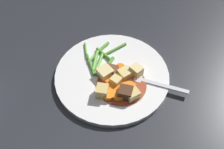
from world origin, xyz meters
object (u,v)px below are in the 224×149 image
at_px(potato_chunk_3, 105,72).
at_px(potato_chunk_5, 116,81).
at_px(potato_chunk_4, 131,96).
at_px(dinner_plate, 112,76).
at_px(carrot_slice_2, 118,95).
at_px(carrot_slice_7, 124,89).
at_px(carrot_slice_1, 130,87).
at_px(carrot_slice_3, 120,69).
at_px(meat_chunk_1, 125,93).
at_px(carrot_slice_4, 112,87).
at_px(carrot_slice_0, 119,77).
at_px(potato_chunk_0, 102,91).
at_px(potato_chunk_2, 125,73).
at_px(potato_chunk_1, 136,71).
at_px(carrot_slice_6, 109,95).
at_px(fork, 150,82).
at_px(meat_chunk_0, 111,70).
at_px(carrot_slice_5, 109,79).

distance_m(potato_chunk_3, potato_chunk_5, 0.04).
xyz_separation_m(potato_chunk_4, potato_chunk_5, (-0.05, -0.00, -0.00)).
distance_m(dinner_plate, carrot_slice_2, 0.07).
xyz_separation_m(dinner_plate, carrot_slice_7, (0.06, -0.00, 0.01)).
height_order(carrot_slice_1, carrot_slice_3, carrot_slice_3).
bearing_deg(meat_chunk_1, carrot_slice_2, -115.49).
relative_size(carrot_slice_3, carrot_slice_4, 0.74).
bearing_deg(carrot_slice_7, carrot_slice_0, 162.51).
height_order(carrot_slice_3, potato_chunk_0, potato_chunk_0).
relative_size(dinner_plate, potato_chunk_2, 9.40).
xyz_separation_m(carrot_slice_4, potato_chunk_1, (-0.00, 0.07, 0.01)).
relative_size(carrot_slice_1, potato_chunk_0, 1.02).
distance_m(potato_chunk_0, potato_chunk_4, 0.07).
bearing_deg(potato_chunk_1, carrot_slice_7, -67.21).
distance_m(carrot_slice_1, carrot_slice_6, 0.06).
bearing_deg(potato_chunk_4, carrot_slice_7, 179.46).
relative_size(carrot_slice_4, potato_chunk_2, 1.09).
relative_size(carrot_slice_1, potato_chunk_5, 1.27).
relative_size(carrot_slice_1, carrot_slice_6, 1.04).
relative_size(carrot_slice_2, potato_chunk_0, 1.03).
relative_size(dinner_plate, potato_chunk_0, 9.84).
bearing_deg(carrot_slice_4, potato_chunk_2, 104.04).
bearing_deg(carrot_slice_7, carrot_slice_6, -99.20).
relative_size(potato_chunk_1, fork, 0.18).
bearing_deg(potato_chunk_5, carrot_slice_3, 130.20).
bearing_deg(potato_chunk_2, potato_chunk_1, 66.57).
distance_m(potato_chunk_2, meat_chunk_1, 0.06).
height_order(carrot_slice_1, meat_chunk_0, meat_chunk_0).
relative_size(carrot_slice_0, carrot_slice_1, 1.00).
bearing_deg(potato_chunk_4, meat_chunk_0, 175.87).
xyz_separation_m(carrot_slice_0, carrot_slice_5, (-0.01, -0.02, -0.00)).
bearing_deg(potato_chunk_3, potato_chunk_0, -40.78).
height_order(potato_chunk_5, meat_chunk_1, meat_chunk_1).
height_order(carrot_slice_2, potato_chunk_5, potato_chunk_5).
bearing_deg(meat_chunk_0, carrot_slice_4, -33.49).
distance_m(carrot_slice_3, meat_chunk_0, 0.02).
bearing_deg(potato_chunk_3, carrot_slice_7, 10.12).
xyz_separation_m(carrot_slice_7, fork, (0.02, 0.07, -0.00)).
height_order(dinner_plate, potato_chunk_1, potato_chunk_1).
height_order(carrot_slice_1, carrot_slice_6, carrot_slice_6).
bearing_deg(carrot_slice_7, potato_chunk_3, -169.88).
bearing_deg(potato_chunk_0, carrot_slice_0, 105.36).
height_order(potato_chunk_3, meat_chunk_0, potato_chunk_3).
height_order(carrot_slice_0, meat_chunk_0, meat_chunk_0).
distance_m(carrot_slice_7, potato_chunk_0, 0.05).
bearing_deg(carrot_slice_6, carrot_slice_0, 120.41).
xyz_separation_m(potato_chunk_1, meat_chunk_0, (-0.04, -0.05, -0.00)).
xyz_separation_m(carrot_slice_2, meat_chunk_0, (-0.07, 0.03, 0.00)).
distance_m(meat_chunk_0, fork, 0.10).
distance_m(potato_chunk_1, potato_chunk_2, 0.03).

